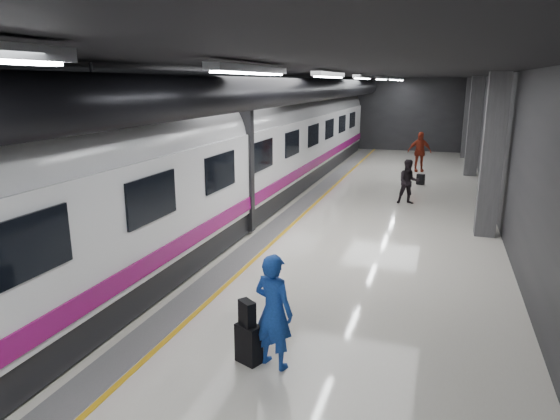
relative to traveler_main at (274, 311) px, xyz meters
The scene contains 9 objects.
ground 6.43m from the traveler_main, 99.15° to the left, with size 40.00×40.00×0.00m, color silver.
platform_hall 7.82m from the traveler_main, 100.17° to the left, with size 10.02×40.02×4.51m.
train 7.68m from the traveler_main, 124.11° to the left, with size 3.05×38.00×4.05m.
traveler_main is the anchor object (origin of this frame).
suitcase_main 0.71m from the traveler_main, behind, with size 0.38×0.24×0.63m, color black.
shoulder_bag 0.42m from the traveler_main, behind, with size 0.29×0.16×0.39m, color black.
traveler_far_a 11.52m from the traveler_main, 84.16° to the left, with size 0.77×0.60×1.59m, color black.
traveler_far_b 18.56m from the traveler_main, 86.35° to the left, with size 1.13×0.47×1.93m, color maroon.
suitcase_far 15.27m from the traveler_main, 84.57° to the left, with size 0.31×0.20×0.45m, color black.
Camera 1 is at (3.22, -12.77, 4.21)m, focal length 32.00 mm.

